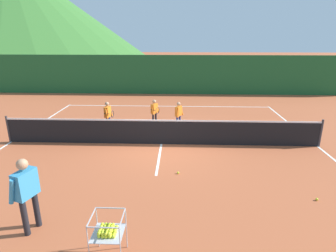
{
  "coord_description": "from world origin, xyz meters",
  "views": [
    {
      "loc": [
        0.65,
        -9.96,
        3.99
      ],
      "look_at": [
        0.27,
        -0.29,
        0.83
      ],
      "focal_mm": 29.88,
      "sensor_mm": 36.0,
      "label": 1
    }
  ],
  "objects_px": {
    "student_2": "(179,113)",
    "tennis_ball_3": "(178,173)",
    "tennis_ball_1": "(317,199)",
    "tennis_net": "(161,132)",
    "ball_cart": "(107,231)",
    "student_0": "(108,114)",
    "student_1": "(155,110)",
    "instructor": "(26,189)"
  },
  "relations": [
    {
      "from": "instructor",
      "to": "student_2",
      "type": "distance_m",
      "value": 7.61
    },
    {
      "from": "student_0",
      "to": "tennis_ball_3",
      "type": "height_order",
      "value": "student_0"
    },
    {
      "from": "student_2",
      "to": "tennis_ball_1",
      "type": "relative_size",
      "value": 17.86
    },
    {
      "from": "student_0",
      "to": "ball_cart",
      "type": "distance_m",
      "value": 7.43
    },
    {
      "from": "tennis_ball_1",
      "to": "student_2",
      "type": "bearing_deg",
      "value": 122.32
    },
    {
      "from": "student_0",
      "to": "student_1",
      "type": "height_order",
      "value": "student_0"
    },
    {
      "from": "student_0",
      "to": "tennis_ball_1",
      "type": "xyz_separation_m",
      "value": [
        6.55,
        -5.12,
        -0.75
      ]
    },
    {
      "from": "ball_cart",
      "to": "tennis_ball_1",
      "type": "relative_size",
      "value": 13.22
    },
    {
      "from": "tennis_ball_1",
      "to": "tennis_ball_3",
      "type": "relative_size",
      "value": 1.0
    },
    {
      "from": "student_0",
      "to": "student_2",
      "type": "xyz_separation_m",
      "value": [
        3.03,
        0.45,
        -0.05
      ]
    },
    {
      "from": "instructor",
      "to": "tennis_ball_1",
      "type": "xyz_separation_m",
      "value": [
        6.62,
        1.37,
        -0.96
      ]
    },
    {
      "from": "student_0",
      "to": "instructor",
      "type": "bearing_deg",
      "value": -90.61
    },
    {
      "from": "student_2",
      "to": "ball_cart",
      "type": "relative_size",
      "value": 1.35
    },
    {
      "from": "ball_cart",
      "to": "tennis_net",
      "type": "bearing_deg",
      "value": 83.88
    },
    {
      "from": "student_1",
      "to": "ball_cart",
      "type": "distance_m",
      "value": 8.05
    },
    {
      "from": "tennis_net",
      "to": "student_1",
      "type": "relative_size",
      "value": 9.8
    },
    {
      "from": "tennis_net",
      "to": "student_2",
      "type": "bearing_deg",
      "value": 71.11
    },
    {
      "from": "ball_cart",
      "to": "tennis_ball_3",
      "type": "bearing_deg",
      "value": 69.37
    },
    {
      "from": "student_0",
      "to": "student_2",
      "type": "relative_size",
      "value": 1.07
    },
    {
      "from": "student_0",
      "to": "ball_cart",
      "type": "bearing_deg",
      "value": -76.31
    },
    {
      "from": "ball_cart",
      "to": "tennis_ball_1",
      "type": "height_order",
      "value": "ball_cart"
    },
    {
      "from": "tennis_net",
      "to": "instructor",
      "type": "height_order",
      "value": "instructor"
    },
    {
      "from": "ball_cart",
      "to": "student_0",
      "type": "bearing_deg",
      "value": 103.69
    },
    {
      "from": "instructor",
      "to": "ball_cart",
      "type": "height_order",
      "value": "instructor"
    },
    {
      "from": "tennis_net",
      "to": "ball_cart",
      "type": "xyz_separation_m",
      "value": [
        -0.62,
        -5.78,
        0.1
      ]
    },
    {
      "from": "instructor",
      "to": "tennis_ball_3",
      "type": "bearing_deg",
      "value": 40.64
    },
    {
      "from": "student_2",
      "to": "tennis_ball_1",
      "type": "xyz_separation_m",
      "value": [
        3.53,
        -5.58,
        -0.69
      ]
    },
    {
      "from": "instructor",
      "to": "tennis_ball_3",
      "type": "height_order",
      "value": "instructor"
    },
    {
      "from": "student_2",
      "to": "tennis_net",
      "type": "bearing_deg",
      "value": -108.89
    },
    {
      "from": "student_1",
      "to": "student_2",
      "type": "distance_m",
      "value": 1.15
    },
    {
      "from": "tennis_net",
      "to": "ball_cart",
      "type": "relative_size",
      "value": 13.27
    },
    {
      "from": "student_2",
      "to": "student_1",
      "type": "bearing_deg",
      "value": 161.23
    },
    {
      "from": "tennis_net",
      "to": "student_2",
      "type": "relative_size",
      "value": 9.83
    },
    {
      "from": "instructor",
      "to": "tennis_ball_1",
      "type": "distance_m",
      "value": 6.83
    },
    {
      "from": "tennis_net",
      "to": "ball_cart",
      "type": "height_order",
      "value": "tennis_net"
    },
    {
      "from": "student_2",
      "to": "ball_cart",
      "type": "distance_m",
      "value": 7.78
    },
    {
      "from": "student_1",
      "to": "tennis_ball_1",
      "type": "xyz_separation_m",
      "value": [
        4.62,
        -5.95,
        -0.7
      ]
    },
    {
      "from": "tennis_ball_3",
      "to": "tennis_ball_1",
      "type": "bearing_deg",
      "value": -20.18
    },
    {
      "from": "tennis_net",
      "to": "ball_cart",
      "type": "distance_m",
      "value": 5.81
    },
    {
      "from": "tennis_net",
      "to": "student_2",
      "type": "height_order",
      "value": "student_2"
    },
    {
      "from": "student_1",
      "to": "student_0",
      "type": "bearing_deg",
      "value": -156.96
    },
    {
      "from": "student_2",
      "to": "tennis_ball_3",
      "type": "distance_m",
      "value": 4.34
    }
  ]
}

